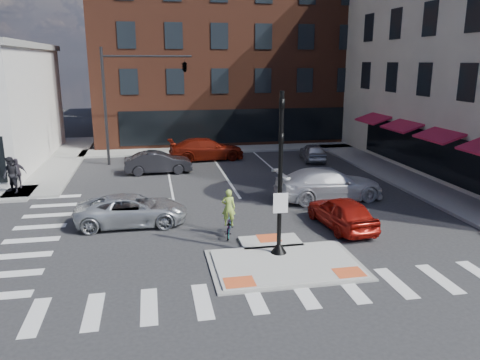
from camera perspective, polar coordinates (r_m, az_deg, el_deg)
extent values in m
plane|color=#28282B|center=(17.51, 5.07, -9.66)|extent=(120.00, 120.00, 0.00)
cube|color=gray|center=(17.06, 5.54, -10.23)|extent=(5.40, 3.60, 0.06)
cube|color=#A8A8A3|center=(17.05, 5.54, -10.14)|extent=(5.00, 3.20, 0.12)
cube|color=#A8A8A3|center=(18.91, 3.74, -7.57)|extent=(2.40, 1.40, 0.12)
cube|color=#E65628|center=(15.56, -0.07, -12.33)|extent=(1.00, 0.80, 0.01)
cube|color=#E65628|center=(16.62, 13.14, -10.90)|extent=(1.00, 0.80, 0.01)
cube|color=#E65628|center=(19.16, 3.52, -7.07)|extent=(0.90, 0.90, 0.01)
cube|color=gray|center=(36.63, -20.89, 2.33)|extent=(3.00, 20.00, 0.15)
cube|color=gray|center=(30.44, 19.66, 0.14)|extent=(3.00, 24.00, 0.15)
cube|color=gray|center=(38.75, 0.47, 3.89)|extent=(26.00, 3.00, 0.15)
cube|color=#57291B|center=(47.95, -1.94, 14.81)|extent=(24.00, 18.00, 15.00)
cube|color=black|center=(39.44, 0.19, 6.62)|extent=(20.00, 0.12, 2.80)
cube|color=black|center=(30.74, 21.85, 3.18)|extent=(0.12, 16.00, 2.60)
cube|color=#BB183E|center=(30.15, 20.96, 5.67)|extent=(1.46, 3.00, 0.58)
cube|color=#BB183E|center=(35.35, 15.89, 7.21)|extent=(1.46, 3.00, 0.58)
cube|color=slate|center=(67.39, -10.69, 12.32)|extent=(10.00, 12.00, 10.00)
cube|color=brown|center=(70.67, 0.14, 13.45)|extent=(12.00, 12.00, 12.00)
cone|color=black|center=(17.73, 4.74, -8.13)|extent=(0.60, 0.60, 0.45)
cylinder|color=black|center=(16.85, 4.94, 0.88)|extent=(0.16, 0.16, 5.80)
cube|color=white|center=(17.03, 4.97, -2.82)|extent=(0.55, 0.04, 0.75)
imported|color=black|center=(16.49, 5.09, 7.99)|extent=(0.18, 0.22, 1.10)
imported|color=black|center=(16.66, 5.00, 3.89)|extent=(0.18, 0.22, 1.10)
cylinder|color=black|center=(33.64, -16.12, 8.49)|extent=(0.20, 0.20, 8.00)
cylinder|color=black|center=(33.36, -11.24, 14.59)|extent=(6.00, 0.14, 0.14)
imported|color=black|center=(33.45, -6.78, 13.72)|extent=(0.48, 2.24, 0.90)
imported|color=silver|center=(21.34, -13.02, -3.57)|extent=(4.90, 2.29, 1.36)
imported|color=#9A150E|center=(20.88, 12.28, -3.86)|extent=(2.08, 4.27, 1.40)
imported|color=silver|center=(24.92, 10.78, -0.50)|extent=(5.84, 2.57, 1.67)
imported|color=#222227|center=(30.76, -9.94, 2.12)|extent=(4.34, 1.62, 1.42)
imported|color=silver|center=(34.56, 8.87, 3.39)|extent=(2.01, 3.92, 1.28)
imported|color=maroon|center=(34.53, -4.11, 3.78)|extent=(5.64, 2.62, 1.60)
imported|color=#3F3F44|center=(19.59, -1.40, -5.66)|extent=(0.86, 1.63, 0.81)
imported|color=#9AC144|center=(19.32, -1.41, -3.37)|extent=(0.64, 0.49, 1.56)
imported|color=black|center=(27.98, -26.13, 0.54)|extent=(1.22, 1.19, 1.98)
imported|color=#2D2932|center=(29.02, -25.57, 0.76)|extent=(1.05, 0.60, 1.69)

